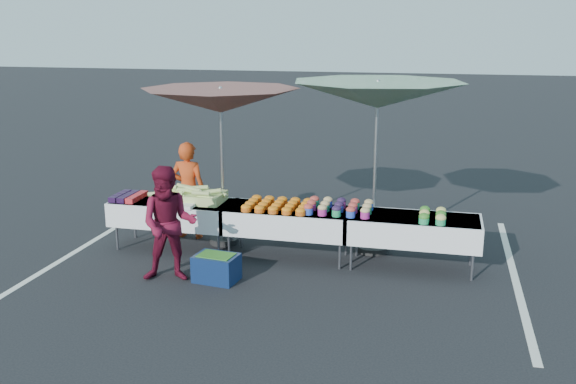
% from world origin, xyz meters
% --- Properties ---
extents(ground, '(80.00, 80.00, 0.00)m').
position_xyz_m(ground, '(0.00, 0.00, 0.00)').
color(ground, black).
extents(stripe_left, '(0.10, 5.00, 0.00)m').
position_xyz_m(stripe_left, '(-3.20, 0.00, 0.00)').
color(stripe_left, silver).
rests_on(stripe_left, ground).
extents(stripe_right, '(0.10, 5.00, 0.00)m').
position_xyz_m(stripe_right, '(3.20, 0.00, 0.00)').
color(stripe_right, silver).
rests_on(stripe_right, ground).
extents(table_left, '(1.86, 0.81, 0.75)m').
position_xyz_m(table_left, '(-1.80, 0.00, 0.58)').
color(table_left, white).
rests_on(table_left, ground).
extents(table_center, '(1.86, 0.81, 0.75)m').
position_xyz_m(table_center, '(0.00, 0.00, 0.58)').
color(table_center, white).
rests_on(table_center, ground).
extents(table_right, '(1.86, 0.81, 0.75)m').
position_xyz_m(table_right, '(1.80, 0.00, 0.58)').
color(table_right, white).
rests_on(table_right, ground).
extents(berry_punnets, '(0.40, 0.54, 0.08)m').
position_xyz_m(berry_punnets, '(-2.51, -0.06, 0.79)').
color(berry_punnets, black).
rests_on(berry_punnets, table_left).
extents(corn_pile, '(1.16, 0.57, 0.26)m').
position_xyz_m(corn_pile, '(-1.55, 0.04, 0.84)').
color(corn_pile, '#C1DB70').
rests_on(corn_pile, table_left).
extents(plastic_bags, '(0.30, 0.25, 0.05)m').
position_xyz_m(plastic_bags, '(-1.50, -0.30, 0.78)').
color(plastic_bags, white).
rests_on(plastic_bags, table_left).
extents(carrot_bowls, '(0.95, 0.69, 0.11)m').
position_xyz_m(carrot_bowls, '(-0.15, -0.01, 0.80)').
color(carrot_bowls, '#C35615').
rests_on(carrot_bowls, table_center).
extents(potato_cups, '(0.94, 0.58, 0.16)m').
position_xyz_m(potato_cups, '(0.75, 0.00, 0.83)').
color(potato_cups, '#2746B7').
rests_on(potato_cups, table_right).
extents(bean_baskets, '(0.36, 0.50, 0.15)m').
position_xyz_m(bean_baskets, '(2.06, -0.10, 0.82)').
color(bean_baskets, '#249056').
rests_on(bean_baskets, table_right).
extents(vendor, '(0.58, 0.38, 1.57)m').
position_xyz_m(vendor, '(-1.77, 0.55, 0.78)').
color(vendor, '#BB3C15').
rests_on(vendor, ground).
extents(customer, '(0.89, 0.77, 1.57)m').
position_xyz_m(customer, '(-1.33, -1.22, 0.78)').
color(customer, maroon).
rests_on(customer, ground).
extents(umbrella_left, '(2.88, 2.88, 2.46)m').
position_xyz_m(umbrella_left, '(-1.14, 0.40, 2.23)').
color(umbrella_left, black).
rests_on(umbrella_left, ground).
extents(umbrella_right, '(2.98, 2.98, 2.60)m').
position_xyz_m(umbrella_right, '(1.19, 0.57, 2.35)').
color(umbrella_right, black).
rests_on(umbrella_right, ground).
extents(storage_bin, '(0.61, 0.48, 0.37)m').
position_xyz_m(storage_bin, '(-0.72, -1.11, 0.19)').
color(storage_bin, '#0E2149').
rests_on(storage_bin, ground).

